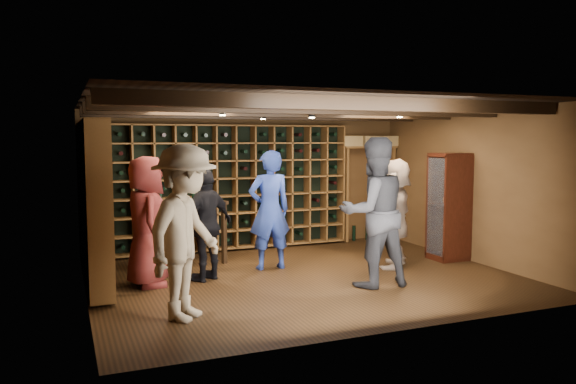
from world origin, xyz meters
name	(u,v)px	position (x,y,z in m)	size (l,w,h in m)	color
ground	(304,277)	(0.00, 0.00, 0.00)	(6.00, 6.00, 0.00)	#301D0D
room_shell	(303,110)	(0.00, 0.05, 2.42)	(6.00, 6.00, 6.00)	brown
wine_rack_back	(225,187)	(-0.52, 2.33, 1.15)	(4.65, 0.30, 2.20)	brown
wine_rack_left	(94,201)	(-2.83, 0.82, 1.15)	(0.30, 2.65, 2.20)	brown
crate_shelf	(368,161)	(2.41, 2.32, 1.57)	(1.20, 0.32, 2.07)	brown
display_cabinet	(449,209)	(2.71, 0.20, 0.86)	(0.55, 0.50, 1.75)	#36120A
man_blue_shirt	(269,210)	(-0.28, 0.69, 0.92)	(0.67, 0.44, 1.84)	navy
man_grey_suit	(374,212)	(0.68, -0.80, 1.02)	(0.99, 0.77, 2.04)	black
guest_red_floral	(147,222)	(-2.18, 0.36, 0.89)	(0.87, 0.57, 1.78)	maroon
guest_woman_black	(207,224)	(-1.35, 0.36, 0.80)	(0.94, 0.39, 1.61)	black
guest_khaki	(185,233)	(-1.99, -1.26, 0.98)	(1.26, 0.73, 1.96)	#83725A
guest_beige	(394,213)	(1.59, 0.09, 0.85)	(1.58, 0.50, 1.71)	tan
tasting_table	(181,211)	(-1.52, 1.32, 0.89)	(1.51, 1.14, 1.30)	black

